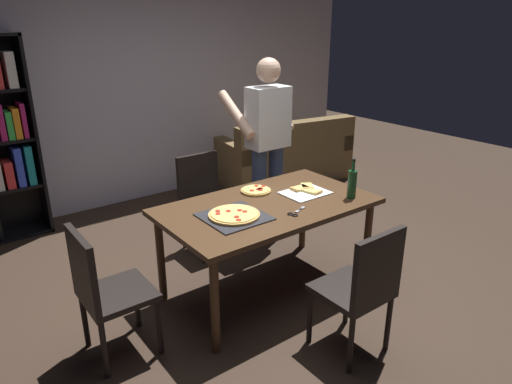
{
  "coord_description": "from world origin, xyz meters",
  "views": [
    {
      "loc": [
        -2.03,
        -2.53,
        2.07
      ],
      "look_at": [
        0.0,
        0.15,
        0.8
      ],
      "focal_mm": 32.4,
      "sensor_mm": 36.0,
      "label": 1
    }
  ],
  "objects_px": {
    "chair_near_camera": "(363,285)",
    "kitchen_scissors": "(295,213)",
    "chair_left_end": "(103,287)",
    "wine_bottle": "(352,183)",
    "chair_far_side": "(204,197)",
    "pepperoni_pizza_on_tray": "(234,215)",
    "second_pizza_plain": "(256,190)",
    "person_serving_pizza": "(267,141)",
    "couch": "(286,158)",
    "dining_table": "(268,213)"
  },
  "relations": [
    {
      "from": "kitchen_scissors",
      "to": "second_pizza_plain",
      "type": "distance_m",
      "value": 0.52
    },
    {
      "from": "kitchen_scissors",
      "to": "chair_far_side",
      "type": "bearing_deg",
      "value": 92.0
    },
    {
      "from": "wine_bottle",
      "to": "kitchen_scissors",
      "type": "distance_m",
      "value": 0.57
    },
    {
      "from": "chair_near_camera",
      "to": "chair_left_end",
      "type": "xyz_separation_m",
      "value": [
        -1.3,
        0.95,
        0.0
      ]
    },
    {
      "from": "chair_left_end",
      "to": "pepperoni_pizza_on_tray",
      "type": "height_order",
      "value": "chair_left_end"
    },
    {
      "from": "chair_near_camera",
      "to": "person_serving_pizza",
      "type": "height_order",
      "value": "person_serving_pizza"
    },
    {
      "from": "dining_table",
      "to": "pepperoni_pizza_on_tray",
      "type": "height_order",
      "value": "pepperoni_pizza_on_tray"
    },
    {
      "from": "chair_near_camera",
      "to": "chair_left_end",
      "type": "relative_size",
      "value": 1.0
    },
    {
      "from": "wine_bottle",
      "to": "chair_far_side",
      "type": "bearing_deg",
      "value": 115.74
    },
    {
      "from": "pepperoni_pizza_on_tray",
      "to": "wine_bottle",
      "type": "distance_m",
      "value": 0.98
    },
    {
      "from": "person_serving_pizza",
      "to": "pepperoni_pizza_on_tray",
      "type": "distance_m",
      "value": 1.23
    },
    {
      "from": "dining_table",
      "to": "couch",
      "type": "relative_size",
      "value": 0.9
    },
    {
      "from": "wine_bottle",
      "to": "dining_table",
      "type": "bearing_deg",
      "value": 153.98
    },
    {
      "from": "dining_table",
      "to": "chair_far_side",
      "type": "height_order",
      "value": "chair_far_side"
    },
    {
      "from": "couch",
      "to": "second_pizza_plain",
      "type": "height_order",
      "value": "couch"
    },
    {
      "from": "chair_near_camera",
      "to": "couch",
      "type": "distance_m",
      "value": 3.5
    },
    {
      "from": "chair_far_side",
      "to": "wine_bottle",
      "type": "bearing_deg",
      "value": -64.26
    },
    {
      "from": "second_pizza_plain",
      "to": "dining_table",
      "type": "bearing_deg",
      "value": -107.49
    },
    {
      "from": "wine_bottle",
      "to": "pepperoni_pizza_on_tray",
      "type": "bearing_deg",
      "value": 166.0
    },
    {
      "from": "second_pizza_plain",
      "to": "couch",
      "type": "bearing_deg",
      "value": 43.68
    },
    {
      "from": "chair_near_camera",
      "to": "pepperoni_pizza_on_tray",
      "type": "relative_size",
      "value": 2.11
    },
    {
      "from": "chair_near_camera",
      "to": "second_pizza_plain",
      "type": "distance_m",
      "value": 1.24
    },
    {
      "from": "chair_left_end",
      "to": "kitchen_scissors",
      "type": "xyz_separation_m",
      "value": [
        1.34,
        -0.26,
        0.24
      ]
    },
    {
      "from": "chair_far_side",
      "to": "person_serving_pizza",
      "type": "height_order",
      "value": "person_serving_pizza"
    },
    {
      "from": "dining_table",
      "to": "kitchen_scissors",
      "type": "xyz_separation_m",
      "value": [
        0.04,
        -0.26,
        0.08
      ]
    },
    {
      "from": "pepperoni_pizza_on_tray",
      "to": "kitchen_scissors",
      "type": "distance_m",
      "value": 0.44
    },
    {
      "from": "dining_table",
      "to": "chair_far_side",
      "type": "bearing_deg",
      "value": 90.0
    },
    {
      "from": "kitchen_scissors",
      "to": "pepperoni_pizza_on_tray",
      "type": "bearing_deg",
      "value": 152.12
    },
    {
      "from": "dining_table",
      "to": "kitchen_scissors",
      "type": "distance_m",
      "value": 0.28
    },
    {
      "from": "chair_left_end",
      "to": "second_pizza_plain",
      "type": "distance_m",
      "value": 1.43
    },
    {
      "from": "pepperoni_pizza_on_tray",
      "to": "second_pizza_plain",
      "type": "distance_m",
      "value": 0.53
    },
    {
      "from": "second_pizza_plain",
      "to": "wine_bottle",
      "type": "bearing_deg",
      "value": -46.88
    },
    {
      "from": "chair_left_end",
      "to": "wine_bottle",
      "type": "bearing_deg",
      "value": -8.77
    },
    {
      "from": "dining_table",
      "to": "couch",
      "type": "xyz_separation_m",
      "value": [
        1.89,
        1.99,
        -0.37
      ]
    },
    {
      "from": "couch",
      "to": "kitchen_scissors",
      "type": "distance_m",
      "value": 2.95
    },
    {
      "from": "pepperoni_pizza_on_tray",
      "to": "dining_table",
      "type": "bearing_deg",
      "value": 9.11
    },
    {
      "from": "kitchen_scissors",
      "to": "dining_table",
      "type": "bearing_deg",
      "value": 99.16
    },
    {
      "from": "dining_table",
      "to": "pepperoni_pizza_on_tray",
      "type": "distance_m",
      "value": 0.37
    },
    {
      "from": "chair_near_camera",
      "to": "pepperoni_pizza_on_tray",
      "type": "height_order",
      "value": "chair_near_camera"
    },
    {
      "from": "couch",
      "to": "second_pizza_plain",
      "type": "bearing_deg",
      "value": -136.32
    },
    {
      "from": "chair_near_camera",
      "to": "kitchen_scissors",
      "type": "relative_size",
      "value": 4.53
    },
    {
      "from": "chair_near_camera",
      "to": "second_pizza_plain",
      "type": "bearing_deg",
      "value": 86.13
    },
    {
      "from": "chair_far_side",
      "to": "pepperoni_pizza_on_tray",
      "type": "height_order",
      "value": "chair_far_side"
    },
    {
      "from": "chair_near_camera",
      "to": "couch",
      "type": "relative_size",
      "value": 0.5
    },
    {
      "from": "pepperoni_pizza_on_tray",
      "to": "second_pizza_plain",
      "type": "height_order",
      "value": "pepperoni_pizza_on_tray"
    },
    {
      "from": "wine_bottle",
      "to": "second_pizza_plain",
      "type": "bearing_deg",
      "value": 133.12
    },
    {
      "from": "kitchen_scissors",
      "to": "couch",
      "type": "bearing_deg",
      "value": 50.61
    },
    {
      "from": "couch",
      "to": "pepperoni_pizza_on_tray",
      "type": "xyz_separation_m",
      "value": [
        -2.24,
        -2.04,
        0.46
      ]
    },
    {
      "from": "dining_table",
      "to": "chair_left_end",
      "type": "bearing_deg",
      "value": 180.0
    },
    {
      "from": "wine_bottle",
      "to": "chair_near_camera",
      "type": "bearing_deg",
      "value": -132.34
    }
  ]
}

